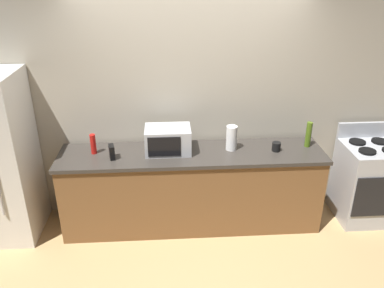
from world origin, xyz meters
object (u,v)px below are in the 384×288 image
(stove_range, at_px, (366,182))
(paper_towel_roll, at_px, (232,138))
(bottle_olive_oil, at_px, (309,134))
(mug_black, at_px, (276,147))
(microwave, at_px, (168,140))
(cordless_phone, at_px, (112,152))
(bottle_hot_sauce, at_px, (93,144))

(stove_range, distance_m, paper_towel_roll, 1.67)
(bottle_olive_oil, relative_size, mug_black, 2.88)
(microwave, height_order, paper_towel_roll, same)
(stove_range, height_order, cordless_phone, stove_range)
(paper_towel_roll, bearing_deg, bottle_olive_oil, 1.45)
(paper_towel_roll, distance_m, bottle_olive_oil, 0.85)
(cordless_phone, bearing_deg, mug_black, -11.64)
(paper_towel_roll, bearing_deg, stove_range, -1.83)
(stove_range, height_order, bottle_hot_sauce, bottle_hot_sauce)
(mug_black, bearing_deg, bottle_hot_sauce, 177.91)
(stove_range, relative_size, paper_towel_roll, 4.00)
(cordless_phone, distance_m, mug_black, 1.74)
(paper_towel_roll, relative_size, bottle_hot_sauce, 1.25)
(microwave, xyz_separation_m, cordless_phone, (-0.58, -0.13, -0.06))
(paper_towel_roll, bearing_deg, bottle_hot_sauce, 179.92)
(stove_range, height_order, microwave, microwave)
(stove_range, bearing_deg, microwave, 178.78)
(microwave, height_order, cordless_phone, microwave)
(cordless_phone, xyz_separation_m, mug_black, (1.74, 0.07, -0.03))
(microwave, xyz_separation_m, bottle_hot_sauce, (-0.79, 0.00, -0.03))
(stove_range, bearing_deg, bottle_hot_sauce, 179.02)
(stove_range, relative_size, cordless_phone, 7.20)
(stove_range, xyz_separation_m, cordless_phone, (-2.83, -0.09, 0.51))
(stove_range, xyz_separation_m, microwave, (-2.25, 0.05, 0.57))
(paper_towel_roll, distance_m, mug_black, 0.49)
(paper_towel_roll, height_order, bottle_hot_sauce, paper_towel_roll)
(stove_range, height_order, mug_black, stove_range)
(stove_range, relative_size, mug_black, 11.02)
(microwave, height_order, mug_black, microwave)
(microwave, distance_m, bottle_olive_oil, 1.53)
(stove_range, relative_size, bottle_hot_sauce, 5.00)
(microwave, relative_size, paper_towel_roll, 1.78)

